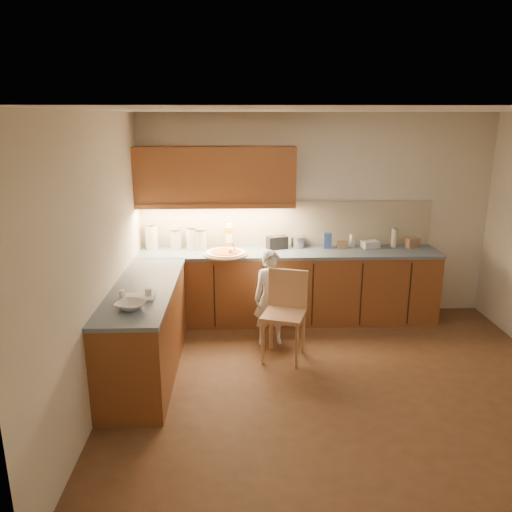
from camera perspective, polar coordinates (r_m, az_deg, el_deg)
name	(u,v)px	position (r m, az deg, el deg)	size (l,w,h in m)	color
room	(351,218)	(4.51, 10.76, 4.23)	(4.54, 4.50, 2.62)	#51321B
l_counter	(246,299)	(5.94, -1.20, -4.90)	(3.77, 2.62, 0.92)	brown
backsplash	(287,224)	(6.47, 3.54, 3.71)	(3.75, 0.02, 0.58)	#B8AE8E
upper_cabinets	(215,176)	(6.19, -4.66, 9.13)	(1.95, 0.36, 0.73)	brown
pizza_on_board	(226,253)	(6.07, -3.46, 0.31)	(0.53, 0.53, 0.21)	tan
child	(271,298)	(5.70, 1.76, -4.80)	(0.41, 0.27, 1.11)	white
wooden_chair	(285,308)	(5.41, 3.38, -5.97)	(0.54, 0.54, 0.96)	tan
mixing_bowl	(131,305)	(4.53, -14.14, -5.48)	(0.25, 0.25, 0.06)	white
canister_a	(152,236)	(6.44, -11.85, 2.23)	(0.17, 0.17, 0.33)	silver
canister_b	(176,239)	(6.41, -9.16, 1.98)	(0.15, 0.15, 0.26)	silver
canister_c	(192,238)	(6.36, -7.30, 2.10)	(0.16, 0.16, 0.30)	white
canister_d	(200,239)	(6.34, -6.40, 1.98)	(0.17, 0.17, 0.27)	beige
oil_jug	(229,237)	(6.35, -3.10, 2.18)	(0.12, 0.09, 0.33)	#B29823
toaster	(277,242)	(6.35, 2.43, 1.56)	(0.28, 0.21, 0.17)	black
steel_pot	(298,242)	(6.43, 4.78, 1.63)	(0.19, 0.19, 0.14)	#A8A8AD
blue_box	(327,241)	(6.43, 8.16, 1.75)	(0.10, 0.07, 0.20)	#334E9A
card_box_a	(342,245)	(6.48, 9.85, 1.29)	(0.12, 0.09, 0.09)	#A38058
white_bottle	(352,241)	(6.55, 10.92, 1.74)	(0.05, 0.05, 0.16)	white
flat_pack	(370,244)	(6.57, 12.91, 1.32)	(0.21, 0.15, 0.09)	silver
tall_jar	(394,238)	(6.65, 15.51, 2.03)	(0.08, 0.08, 0.25)	beige
card_box_b	(412,243)	(6.72, 17.41, 1.48)	(0.16, 0.13, 0.13)	#A27A57
dough_cloth	(140,297)	(4.77, -13.17, -4.60)	(0.28, 0.22, 0.02)	silver
spice_jar_a	(122,294)	(4.81, -15.06, -4.24)	(0.05, 0.05, 0.07)	white
spice_jar_b	(148,293)	(4.77, -12.21, -4.16)	(0.06, 0.06, 0.08)	white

